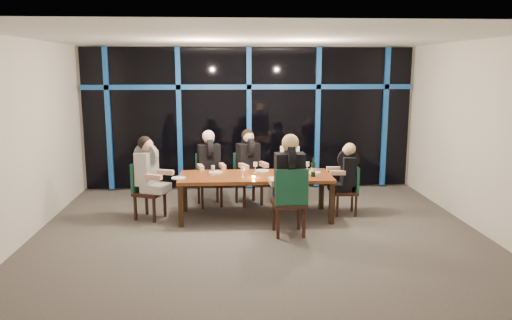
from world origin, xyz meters
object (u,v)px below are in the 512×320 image
(chair_end_right, at_px, (350,187))
(diner_near_mid, at_px, (289,170))
(chair_far_left, at_px, (209,177))
(diner_end_right, at_px, (346,168))
(water_pitcher, at_px, (297,171))
(diner_far_mid, at_px, (249,156))
(chair_near_mid, at_px, (290,198))
(chair_end_left, at_px, (145,187))
(chair_far_mid, at_px, (247,175))
(dining_table, at_px, (255,179))
(diner_end_left, at_px, (148,166))
(diner_far_left, at_px, (209,157))
(wine_bottle, at_px, (313,169))
(diner_far_right, at_px, (290,158))
(chair_far_right, at_px, (289,175))

(chair_end_right, xyz_separation_m, diner_near_mid, (-1.21, -1.01, 0.54))
(chair_far_left, bearing_deg, diner_end_right, -30.32)
(chair_far_left, height_order, water_pitcher, chair_far_left)
(chair_far_left, xyz_separation_m, diner_far_mid, (0.75, -0.03, 0.39))
(chair_near_mid, bearing_deg, chair_end_left, -27.70)
(chair_far_mid, distance_m, diner_end_right, 1.91)
(dining_table, xyz_separation_m, diner_end_left, (-1.81, 0.04, 0.25))
(diner_far_left, xyz_separation_m, diner_end_right, (2.40, -0.70, -0.09))
(chair_far_left, height_order, chair_far_mid, chair_far_mid)
(chair_far_left, relative_size, diner_end_left, 1.02)
(chair_far_left, height_order, wine_bottle, wine_bottle)
(water_pitcher, bearing_deg, chair_far_left, 132.33)
(chair_far_mid, relative_size, diner_end_left, 1.02)
(chair_end_right, xyz_separation_m, diner_end_right, (-0.07, 0.00, 0.35))
(diner_far_right, relative_size, water_pitcher, 4.65)
(dining_table, distance_m, water_pitcher, 0.73)
(diner_far_right, distance_m, diner_end_right, 1.26)
(chair_far_left, height_order, diner_far_mid, diner_far_mid)
(diner_end_left, height_order, diner_end_right, diner_end_left)
(chair_end_right, distance_m, diner_far_left, 2.61)
(chair_far_mid, height_order, chair_near_mid, chair_near_mid)
(diner_end_left, bearing_deg, wine_bottle, -71.95)
(dining_table, height_order, diner_far_right, diner_far_right)
(chair_end_left, xyz_separation_m, diner_far_mid, (1.82, 0.77, 0.39))
(chair_far_right, height_order, wine_bottle, wine_bottle)
(chair_far_left, xyz_separation_m, chair_far_right, (1.55, 0.21, -0.04))
(chair_far_right, xyz_separation_m, water_pitcher, (-0.03, -1.19, 0.35))
(chair_near_mid, distance_m, diner_far_left, 2.22)
(diner_far_left, bearing_deg, chair_far_mid, -2.00)
(diner_near_mid, height_order, wine_bottle, diner_near_mid)
(chair_near_mid, xyz_separation_m, diner_far_mid, (-0.54, 1.85, 0.33))
(chair_far_right, distance_m, diner_far_left, 1.62)
(chair_far_right, xyz_separation_m, diner_far_right, (-0.01, -0.08, 0.36))
(diner_far_right, xyz_separation_m, diner_near_mid, (-0.26, -1.92, 0.17))
(diner_far_right, relative_size, diner_end_left, 0.92)
(chair_end_right, relative_size, diner_far_left, 0.92)
(chair_far_mid, distance_m, chair_end_left, 1.97)
(dining_table, height_order, water_pitcher, water_pitcher)
(diner_far_right, bearing_deg, water_pitcher, -83.62)
(chair_far_right, relative_size, wine_bottle, 2.68)
(diner_far_mid, bearing_deg, chair_far_mid, 90.00)
(dining_table, xyz_separation_m, chair_far_mid, (-0.10, 0.92, -0.14))
(chair_end_right, height_order, diner_far_left, diner_far_left)
(chair_near_mid, bearing_deg, diner_end_left, -27.77)
(diner_far_right, xyz_separation_m, wine_bottle, (0.24, -1.18, 0.02))
(dining_table, xyz_separation_m, chair_end_left, (-1.88, 0.08, -0.14))
(dining_table, xyz_separation_m, diner_end_right, (1.60, 0.09, 0.15))
(chair_far_mid, xyz_separation_m, chair_far_right, (0.83, 0.15, -0.05))
(chair_far_left, bearing_deg, diner_far_mid, -14.48)
(chair_near_mid, relative_size, water_pitcher, 5.77)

